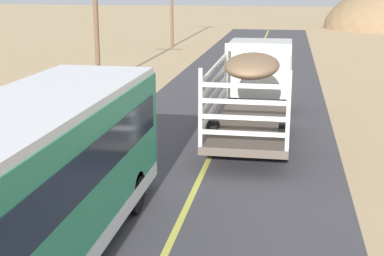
# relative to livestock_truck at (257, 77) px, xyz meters

# --- Properties ---
(livestock_truck) EXTENTS (2.53, 9.70, 3.02)m
(livestock_truck) POSITION_rel_livestock_truck_xyz_m (0.00, 0.00, 0.00)
(livestock_truck) COLOR silver
(livestock_truck) RESTS_ON road_surface
(bus) EXTENTS (2.54, 10.00, 3.21)m
(bus) POSITION_rel_livestock_truck_xyz_m (-3.41, -12.52, -0.04)
(bus) COLOR #2D8C66
(bus) RESTS_ON road_surface
(power_pole_mid) EXTENTS (2.20, 0.24, 7.07)m
(power_pole_mid) POSITION_rel_livestock_truck_xyz_m (-8.44, 6.05, 2.02)
(power_pole_mid) COLOR brown
(power_pole_mid) RESTS_ON ground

